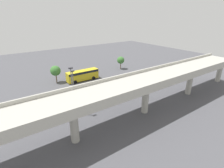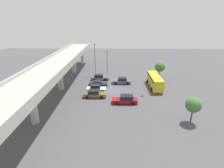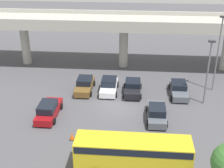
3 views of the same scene
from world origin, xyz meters
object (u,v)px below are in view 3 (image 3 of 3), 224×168
object	(u,v)px
parked_car_0	(48,110)
parked_car_2	(109,86)
parked_car_3	(133,88)
parked_car_5	(179,89)
parked_car_4	(157,113)
traffic_cone	(72,136)
shuttle_bus	(133,153)
lamp_post_mid_lot	(208,67)
parked_car_1	(85,85)
lamp_post_near_aisle	(218,49)

from	to	relation	value
parked_car_0	parked_car_2	bearing A→B (deg)	-41.98
parked_car_3	parked_car_5	xyz separation A→B (m)	(5.32, 0.02, -0.01)
parked_car_0	parked_car_5	bearing A→B (deg)	-66.03
parked_car_4	traffic_cone	bearing A→B (deg)	117.92
parked_car_4	parked_car_5	distance (m)	6.39
parked_car_2	traffic_cone	world-z (taller)	parked_car_2
parked_car_0	shuttle_bus	distance (m)	11.46
parked_car_4	parked_car_5	world-z (taller)	parked_car_4
traffic_cone	parked_car_5	bearing A→B (deg)	43.10
parked_car_0	traffic_cone	distance (m)	4.94
parked_car_3	traffic_cone	bearing A→B (deg)	-27.93
parked_car_2	parked_car_5	xyz separation A→B (m)	(8.12, -0.11, -0.06)
parked_car_2	lamp_post_mid_lot	xyz separation A→B (m)	(10.65, -2.01, 3.53)
shuttle_bus	traffic_cone	distance (m)	6.76
parked_car_1	parked_car_3	distance (m)	5.71
parked_car_3	shuttle_bus	xyz separation A→B (m)	(0.32, -13.48, 0.99)
parked_car_0	shuttle_bus	bearing A→B (deg)	-130.45
parked_car_0	lamp_post_mid_lot	xyz separation A→B (m)	(16.22, 4.19, 3.53)
traffic_cone	shuttle_bus	bearing A→B (deg)	-33.38
parked_car_2	parked_car_4	size ratio (longest dim) A/B	0.95
parked_car_4	traffic_cone	distance (m)	8.78
parked_car_5	shuttle_bus	xyz separation A→B (m)	(-5.00, -13.50, 1.00)
parked_car_1	parked_car_5	size ratio (longest dim) A/B	1.00
parked_car_3	shuttle_bus	bearing A→B (deg)	1.35
parked_car_1	lamp_post_near_aisle	size ratio (longest dim) A/B	0.52
parked_car_0	shuttle_bus	world-z (taller)	shuttle_bus
parked_car_0	traffic_cone	size ratio (longest dim) A/B	6.90
parked_car_0	parked_car_3	world-z (taller)	parked_car_0
parked_car_5	lamp_post_near_aisle	size ratio (longest dim) A/B	0.52
parked_car_4	lamp_post_mid_lot	world-z (taller)	lamp_post_mid_lot
parked_car_2	lamp_post_mid_lot	size ratio (longest dim) A/B	0.61
parked_car_1	parked_car_4	bearing A→B (deg)	54.30
parked_car_0	parked_car_1	bearing A→B (deg)	-23.10
lamp_post_mid_lot	parked_car_3	bearing A→B (deg)	166.57
parked_car_2	traffic_cone	distance (m)	10.26
lamp_post_near_aisle	parked_car_3	bearing A→B (deg)	-170.51
parked_car_2	shuttle_bus	xyz separation A→B (m)	(3.12, -13.61, 0.94)
parked_car_1	parked_car_3	bearing A→B (deg)	88.05
parked_car_5	lamp_post_mid_lot	xyz separation A→B (m)	(2.53, -1.90, 3.59)
parked_car_3	lamp_post_near_aisle	world-z (taller)	lamp_post_near_aisle
parked_car_2	lamp_post_mid_lot	world-z (taller)	lamp_post_mid_lot
traffic_cone	lamp_post_mid_lot	bearing A→B (deg)	31.35
parked_car_0	lamp_post_near_aisle	world-z (taller)	lamp_post_near_aisle
parked_car_2	lamp_post_mid_lot	distance (m)	11.40
parked_car_0	parked_car_5	xyz separation A→B (m)	(13.69, 6.09, -0.05)
parked_car_4	lamp_post_near_aisle	bearing A→B (deg)	-43.61
parked_car_2	traffic_cone	bearing A→B (deg)	-13.60
parked_car_5	parked_car_1	bearing A→B (deg)	-90.89
parked_car_5	lamp_post_mid_lot	bearing A→B (deg)	53.14
parked_car_5	shuttle_bus	bearing A→B (deg)	-20.32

